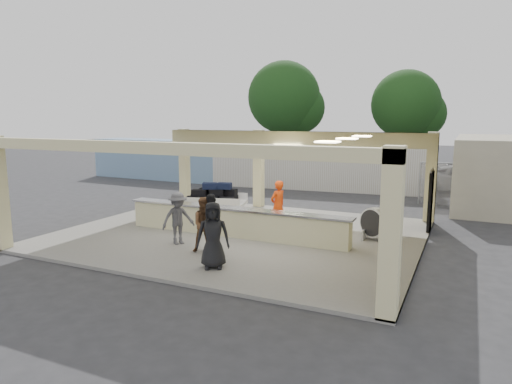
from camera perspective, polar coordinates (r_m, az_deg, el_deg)
The scene contains 16 objects.
ground at distance 16.07m, azimuth -1.95°, elevation -5.43°, with size 120.00×120.00×0.00m, color #29292C.
pavilion at distance 16.28m, azimuth -0.24°, elevation -0.38°, with size 12.01×10.00×3.55m.
baggage_counter at distance 15.50m, azimuth -2.81°, elevation -3.75°, with size 8.20×0.58×0.98m.
luggage_cart at distance 18.40m, azimuth -5.28°, elevation -0.85°, with size 2.71×2.05×1.41m.
drum_fan at distance 15.41m, azimuth 14.59°, elevation -3.76°, with size 1.02×0.76×1.09m.
baggage_handler at distance 16.23m, azimuth 2.75°, elevation -1.69°, with size 0.65×0.36×1.79m, color #EA3F0C.
passenger_a at distance 13.71m, azimuth -6.35°, elevation -4.07°, with size 0.80×0.35×1.65m, color brown.
passenger_b at distance 13.61m, azimuth -5.60°, elevation -3.89°, with size 1.04×0.38×1.78m, color black.
passenger_c at distance 14.65m, azimuth -9.72°, elevation -3.26°, with size 1.08×0.38×1.67m, color #48484D.
passenger_d at distance 12.20m, azimuth -5.40°, elevation -5.39°, with size 0.88×0.36×1.79m, color black.
car_white_a at distance 27.79m, azimuth 24.27°, elevation 1.50°, with size 2.40×5.06×1.45m, color silver.
car_dark at distance 29.07m, azimuth 24.64°, elevation 1.77°, with size 1.51×4.28×1.43m, color black.
container_white at distance 26.91m, azimuth 7.65°, elevation 3.32°, with size 12.30×2.46×2.67m, color silver.
container_blue at distance 31.72m, azimuth -11.58°, elevation 4.06°, with size 10.06×2.41×2.62m, color #6D8FAE.
tree_left at distance 40.79m, azimuth 4.02°, elevation 11.35°, with size 6.60×6.30×9.00m.
tree_mid at distance 40.28m, azimuth 18.68°, elevation 10.03°, with size 6.00×5.60×8.00m.
Camera 1 is at (7.12, -13.83, 4.07)m, focal length 32.00 mm.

